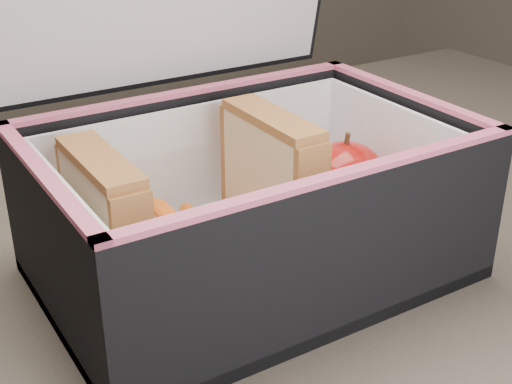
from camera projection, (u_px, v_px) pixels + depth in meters
kitchen_table at (288, 324)px, 0.66m from camera, size 1.20×0.80×0.75m
lunch_bag at (249, 192)px, 0.54m from camera, size 0.32×0.25×0.32m
plastic_tub at (195, 230)px, 0.53m from camera, size 0.18×0.13×0.07m
sandwich_left at (106, 229)px, 0.49m from camera, size 0.03×0.10×0.11m
sandwich_right at (272, 183)px, 0.55m from camera, size 0.03×0.10×0.11m
carrot_sticks at (198, 246)px, 0.54m from camera, size 0.05×0.15×0.03m
paper_napkin at (338, 219)px, 0.61m from camera, size 0.09×0.09×0.01m
red_apple at (345, 180)px, 0.60m from camera, size 0.08×0.08×0.08m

